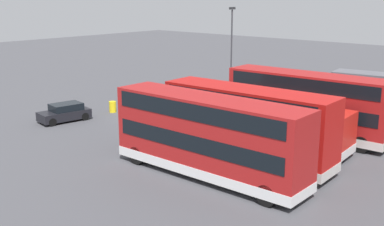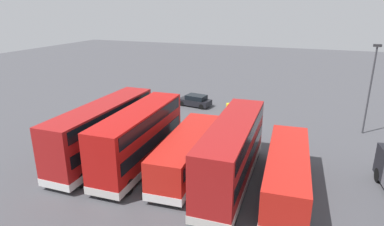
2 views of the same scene
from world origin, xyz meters
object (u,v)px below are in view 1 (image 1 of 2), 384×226
bus_double_decker_fourth (247,123)px  car_hatchback_silver (65,113)px  bus_single_deck_near_end (331,106)px  bus_double_decker_fifth (208,135)px  waste_bin_yellow (113,107)px  lamp_post_tall (232,43)px  box_truck_blue (355,88)px  bus_single_deck_third (274,123)px  bus_double_decker_second (307,103)px

bus_double_decker_fourth → car_hatchback_silver: size_ratio=2.62×
bus_single_deck_near_end → bus_double_decker_fifth: bearing=-1.2°
car_hatchback_silver → waste_bin_yellow: size_ratio=4.42×
bus_double_decker_fifth → lamp_post_tall: bearing=-146.1°
bus_double_decker_fifth → box_truck_blue: bus_double_decker_fifth is taller
waste_bin_yellow → bus_single_deck_third: bearing=93.5°
bus_single_deck_third → box_truck_blue: size_ratio=1.33×
bus_double_decker_fourth → car_hatchback_silver: (1.67, -16.51, -1.75)m
box_truck_blue → car_hatchback_silver: bearing=-37.2°
box_truck_blue → bus_double_decker_fifth: bearing=2.5°
bus_double_decker_fifth → bus_double_decker_fourth: bearing=176.8°
bus_single_deck_near_end → box_truck_blue: size_ratio=1.36×
bus_double_decker_second → bus_single_deck_third: size_ratio=1.14×
bus_double_decker_fourth → bus_double_decker_fifth: bearing=-3.2°
bus_single_deck_third → bus_double_decker_fifth: (7.16, 0.21, 0.83)m
car_hatchback_silver → waste_bin_yellow: bearing=173.2°
bus_double_decker_second → box_truck_blue: (-11.26, -1.21, -0.74)m
bus_double_decker_second → bus_single_deck_third: bearing=-7.1°
bus_single_deck_near_end → box_truck_blue: box_truck_blue is taller
bus_double_decker_fifth → car_hatchback_silver: 16.50m
bus_double_decker_second → waste_bin_yellow: bus_double_decker_second is taller
bus_double_decker_fifth → lamp_post_tall: lamp_post_tall is taller
bus_double_decker_second → lamp_post_tall: 17.17m
bus_single_deck_near_end → car_hatchback_silver: bus_single_deck_near_end is taller
bus_single_deck_third → bus_double_decker_fourth: bus_double_decker_fourth is taller
bus_single_deck_third → bus_single_deck_near_end: bearing=175.9°
box_truck_blue → car_hatchback_silver: (20.21, -15.34, -1.01)m
car_hatchback_silver → waste_bin_yellow: (-4.46, 0.53, -0.22)m
box_truck_blue → lamp_post_tall: size_ratio=0.90×
lamp_post_tall → car_hatchback_silver: bearing=-7.9°
bus_double_decker_fourth → bus_double_decker_fifth: (3.42, -0.19, 0.00)m
bus_double_decker_fifth → waste_bin_yellow: (-6.20, -15.78, -1.98)m
lamp_post_tall → bus_single_deck_near_end: bearing=67.0°
waste_bin_yellow → box_truck_blue: bearing=136.8°
bus_single_deck_near_end → lamp_post_tall: 15.61m
bus_single_deck_third → car_hatchback_silver: size_ratio=2.47×
bus_single_deck_third → lamp_post_tall: bearing=-134.4°
car_hatchback_silver → waste_bin_yellow: 4.49m
bus_single_deck_third → bus_double_decker_fifth: size_ratio=0.87×
bus_double_decker_fifth → lamp_post_tall: 24.70m
bus_single_deck_near_end → bus_single_deck_third: size_ratio=1.02×
bus_double_decker_second → lamp_post_tall: lamp_post_tall is taller
box_truck_blue → bus_single_deck_near_end: bearing=9.7°
bus_single_deck_near_end → bus_double_decker_fourth: size_ratio=0.96×
bus_double_decker_second → waste_bin_yellow: 16.75m
bus_single_deck_near_end → car_hatchback_silver: bearing=-52.7°
lamp_post_tall → box_truck_blue: bearing=97.1°
bus_double_decker_fifth → waste_bin_yellow: size_ratio=12.59×
lamp_post_tall → bus_double_decker_fourth: bearing=39.4°
bus_single_deck_near_end → waste_bin_yellow: bearing=-62.9°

